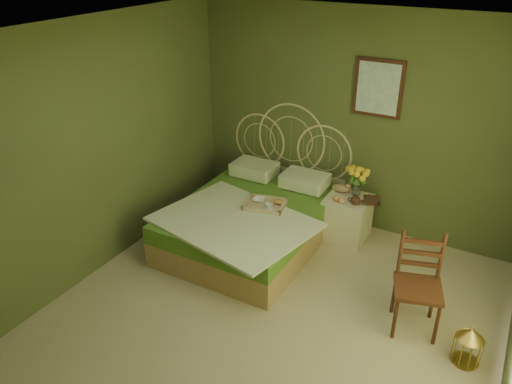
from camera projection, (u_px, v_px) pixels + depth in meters
The scene contains 13 objects.
floor at pixel (262, 328), 4.61m from camera, with size 4.50×4.50×0.00m, color tan.
ceiling at pixel (264, 38), 3.43m from camera, with size 4.50×4.50×0.00m, color silver.
wall_back at pixel (355, 123), 5.77m from camera, with size 4.00×4.00×0.00m, color #525D31.
wall_left at pixel (84, 157), 4.88m from camera, with size 4.50×4.50×0.00m, color #525D31.
wall_art at pixel (378, 88), 5.44m from camera, with size 0.54×0.04×0.64m.
bed at pixel (254, 217), 5.83m from camera, with size 1.79×2.26×1.40m.
nightstand at pixel (348, 212), 5.84m from camera, with size 0.49×0.49×0.97m.
chair at pixel (421, 277), 4.45m from camera, with size 0.51×0.51×0.93m.
birdcage at pixel (468, 346), 4.17m from camera, with size 0.23×0.23×0.35m.
book_lower at pixel (364, 200), 5.68m from camera, with size 0.17×0.23×0.02m, color #381E0F.
book_upper at pixel (364, 199), 5.67m from camera, with size 0.16×0.22×0.02m, color #472819.
cereal_bowl at pixel (259, 200), 5.67m from camera, with size 0.14×0.14×0.03m, color white.
coffee_cup at pixel (268, 206), 5.49m from camera, with size 0.08×0.08×0.07m, color white.
Camera 1 is at (1.67, -3.11, 3.22)m, focal length 35.00 mm.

